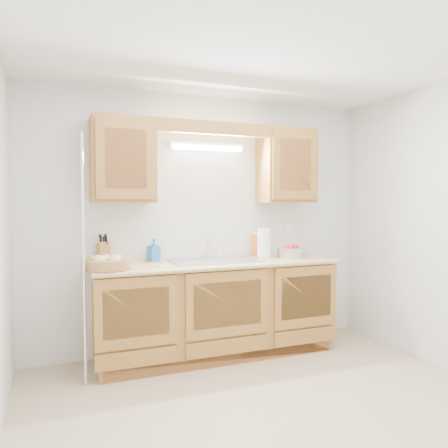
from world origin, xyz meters
name	(u,v)px	position (x,y,z in m)	size (l,w,h in m)	color
room	(277,233)	(0.00, 0.00, 1.25)	(3.52, 3.50, 2.50)	tan
base_cabinets	(215,309)	(0.00, 1.20, 0.44)	(2.20, 0.60, 0.86)	olive
countertop	(216,263)	(0.00, 1.19, 0.88)	(2.30, 0.63, 0.04)	tan
upper_cabinet_left	(123,161)	(-0.83, 1.33, 1.83)	(0.55, 0.33, 0.75)	olive
upper_cabinet_right	(286,166)	(0.83, 1.33, 1.83)	(0.55, 0.33, 0.75)	olive
valance	(216,128)	(0.00, 1.19, 2.14)	(2.20, 0.05, 0.12)	olive
fluorescent_fixture	(208,146)	(0.00, 1.42, 2.00)	(0.76, 0.08, 0.08)	white
sink	(215,269)	(0.00, 1.21, 0.83)	(0.84, 0.46, 0.36)	#9E9EA3
wire_shelf_pole	(84,260)	(-1.20, 0.94, 1.00)	(0.03, 0.03, 2.00)	silver
outlet_plate	(288,230)	(0.95, 1.49, 1.15)	(0.08, 0.01, 0.12)	white
fruit_basket	(106,263)	(-1.01, 1.06, 0.95)	(0.40, 0.40, 0.12)	#9A6B3E
knife_block	(104,253)	(-1.00, 1.40, 1.00)	(0.13, 0.17, 0.28)	olive
orange_canister	(257,244)	(0.54, 1.43, 1.02)	(0.09, 0.09, 0.24)	#FE640E
soap_bottle	(154,250)	(-0.54, 1.41, 1.00)	(0.09, 0.10, 0.21)	#2365B0
sponge	(256,255)	(0.54, 1.44, 0.91)	(0.12, 0.09, 0.02)	#CC333F
paper_towel	(264,243)	(0.54, 1.26, 1.04)	(0.17, 0.17, 0.34)	silver
apple_bowl	(291,252)	(0.79, 1.16, 0.96)	(0.34, 0.34, 0.14)	silver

